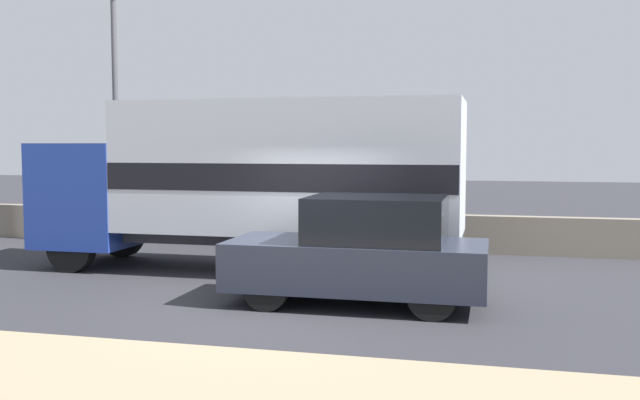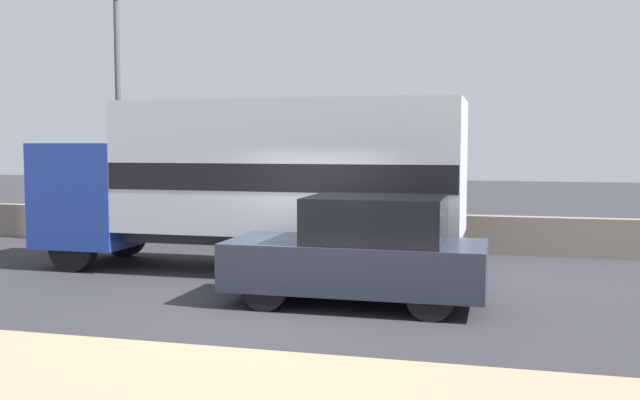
# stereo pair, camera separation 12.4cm
# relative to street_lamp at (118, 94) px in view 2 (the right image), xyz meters

# --- Properties ---
(ground_plane) EXTENTS (80.00, 80.00, 0.00)m
(ground_plane) POSITION_rel_street_lamp_xyz_m (6.18, -5.59, -3.77)
(ground_plane) COLOR #2D2D33
(stone_wall_backdrop) EXTENTS (60.00, 0.35, 0.88)m
(stone_wall_backdrop) POSITION_rel_street_lamp_xyz_m (6.18, 0.69, -3.33)
(stone_wall_backdrop) COLOR gray
(stone_wall_backdrop) RESTS_ON ground_plane
(street_lamp) EXTENTS (0.56, 0.28, 6.46)m
(street_lamp) POSITION_rel_street_lamp_xyz_m (0.00, 0.00, 0.00)
(street_lamp) COLOR #4C4C51
(street_lamp) RESTS_ON ground_plane
(box_truck) EXTENTS (8.45, 2.36, 3.34)m
(box_truck) POSITION_rel_street_lamp_xyz_m (4.64, -2.73, -1.90)
(box_truck) COLOR navy
(box_truck) RESTS_ON ground_plane
(car_hatchback) EXTENTS (4.01, 1.72, 1.71)m
(car_hatchback) POSITION_rel_street_lamp_xyz_m (7.20, -5.21, -2.94)
(car_hatchback) COLOR #282D3D
(car_hatchback) RESTS_ON ground_plane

